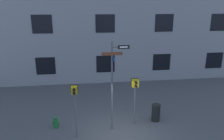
# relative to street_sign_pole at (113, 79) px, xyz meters

# --- Properties ---
(ground_plane) EXTENTS (60.00, 60.00, 0.00)m
(ground_plane) POSITION_rel_street_sign_pole_xyz_m (0.33, -0.62, -2.77)
(ground_plane) COLOR #424244
(building_facade) EXTENTS (24.00, 0.63, 13.10)m
(building_facade) POSITION_rel_street_sign_pole_xyz_m (0.33, 7.52, 3.78)
(building_facade) COLOR gray
(building_facade) RESTS_ON ground_plane
(street_sign_pole) EXTENTS (1.35, 0.95, 4.67)m
(street_sign_pole) POSITION_rel_street_sign_pole_xyz_m (0.00, 0.00, 0.00)
(street_sign_pole) COLOR #4C4C51
(street_sign_pole) RESTS_ON ground_plane
(pedestrian_signal_left) EXTENTS (0.36, 0.40, 2.69)m
(pedestrian_signal_left) POSITION_rel_street_sign_pole_xyz_m (-1.91, -0.45, -0.69)
(pedestrian_signal_left) COLOR #4C4C51
(pedestrian_signal_left) RESTS_ON ground_plane
(pedestrian_signal_right) EXTENTS (0.40, 0.40, 2.59)m
(pedestrian_signal_right) POSITION_rel_street_sign_pole_xyz_m (1.22, 0.42, -0.72)
(pedestrian_signal_right) COLOR #4C4C51
(pedestrian_signal_right) RESTS_ON ground_plane
(fire_hydrant) EXTENTS (0.39, 0.23, 0.66)m
(fire_hydrant) POSITION_rel_street_sign_pole_xyz_m (-3.02, 0.52, -2.45)
(fire_hydrant) COLOR #196028
(fire_hydrant) RESTS_ON ground_plane
(trash_bin) EXTENTS (0.50, 0.50, 0.98)m
(trash_bin) POSITION_rel_street_sign_pole_xyz_m (2.49, 0.56, -2.28)
(trash_bin) COLOR black
(trash_bin) RESTS_ON ground_plane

